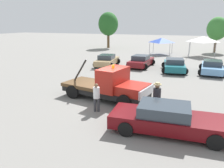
{
  "coord_description": "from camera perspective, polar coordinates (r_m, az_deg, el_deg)",
  "views": [
    {
      "loc": [
        5.39,
        -12.55,
        4.83
      ],
      "look_at": [
        0.5,
        0.0,
        1.05
      ],
      "focal_mm": 35.0,
      "sensor_mm": 36.0,
      "label": 1
    }
  ],
  "objects": [
    {
      "name": "tow_truck",
      "position": [
        14.02,
        -0.66,
        -0.52
      ],
      "size": [
        6.12,
        3.12,
        2.51
      ],
      "rotation": [
        0.0,
        0.0,
        -0.18
      ],
      "color": "black",
      "rests_on": "ground"
    },
    {
      "name": "traffic_cone",
      "position": [
        18.67,
        3.24,
        1.46
      ],
      "size": [
        0.4,
        0.4,
        0.55
      ],
      "color": "black",
      "rests_on": "ground"
    },
    {
      "name": "tree_left",
      "position": [
        44.03,
        -0.99,
        15.37
      ],
      "size": [
        3.84,
        3.84,
        6.85
      ],
      "color": "brown",
      "rests_on": "ground"
    },
    {
      "name": "ground_plane",
      "position": [
        14.49,
        -1.85,
        -3.81
      ],
      "size": [
        160.0,
        160.0,
        0.0
      ],
      "primitive_type": "plane",
      "color": "gray"
    },
    {
      "name": "tree_right",
      "position": [
        40.99,
        25.77,
        12.86
      ],
      "size": [
        3.25,
        3.25,
        5.8
      ],
      "color": "brown",
      "rests_on": "ground"
    },
    {
      "name": "parked_car_teal",
      "position": [
        23.44,
        15.95,
        4.79
      ],
      "size": [
        2.98,
        4.71,
        1.34
      ],
      "rotation": [
        0.0,
        0.0,
        1.73
      ],
      "color": "#196670",
      "rests_on": "ground"
    },
    {
      "name": "parked_car_tan",
      "position": [
        25.35,
        -1.3,
        6.17
      ],
      "size": [
        2.71,
        4.66,
        1.34
      ],
      "rotation": [
        0.0,
        0.0,
        1.68
      ],
      "color": "tan",
      "rests_on": "ground"
    },
    {
      "name": "canopy_tent_blue",
      "position": [
        35.82,
        12.82,
        11.09
      ],
      "size": [
        3.12,
        3.12,
        2.57
      ],
      "color": "#9E9EA3",
      "rests_on": "ground"
    },
    {
      "name": "person_near_truck",
      "position": [
        11.62,
        11.63,
        -3.3
      ],
      "size": [
        0.42,
        0.42,
        1.9
      ],
      "rotation": [
        0.0,
        0.0,
        4.22
      ],
      "color": "#38383D",
      "rests_on": "ground"
    },
    {
      "name": "foreground_car",
      "position": [
        10.27,
        14.53,
        -8.88
      ],
      "size": [
        5.44,
        2.27,
        1.34
      ],
      "rotation": [
        0.0,
        0.0,
        0.07
      ],
      "color": "#5B0A0F",
      "rests_on": "ground"
    },
    {
      "name": "parked_car_maroon",
      "position": [
        25.09,
        7.61,
        5.94
      ],
      "size": [
        2.61,
        4.72,
        1.34
      ],
      "rotation": [
        0.0,
        0.0,
        1.52
      ],
      "color": "maroon",
      "rests_on": "ground"
    },
    {
      "name": "canopy_tent_white",
      "position": [
        35.27,
        22.64,
        10.8
      ],
      "size": [
        3.51,
        3.51,
        2.98
      ],
      "color": "#9E9EA3",
      "rests_on": "ground"
    },
    {
      "name": "person_at_hood",
      "position": [
        12.14,
        -4.07,
        -3.01
      ],
      "size": [
        0.36,
        0.36,
        1.64
      ],
      "rotation": [
        0.0,
        0.0,
        1.86
      ],
      "color": "#38383D",
      "rests_on": "ground"
    },
    {
      "name": "parked_car_skyblue",
      "position": [
        23.64,
        24.67,
        4.05
      ],
      "size": [
        2.56,
        4.54,
        1.34
      ],
      "rotation": [
        0.0,
        0.0,
        1.54
      ],
      "color": "#669ED1",
      "rests_on": "ground"
    }
  ]
}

